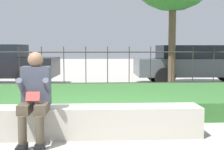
{
  "coord_description": "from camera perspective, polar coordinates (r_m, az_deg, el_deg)",
  "views": [
    {
      "loc": [
        -0.1,
        -4.5,
        1.31
      ],
      "look_at": [
        0.29,
        2.04,
        0.72
      ],
      "focal_mm": 50.0,
      "sensor_mm": 36.0,
      "label": 1
    }
  ],
  "objects": [
    {
      "name": "iron_fence",
      "position": [
        9.04,
        -2.81,
        1.23
      ],
      "size": [
        8.82,
        0.03,
        1.32
      ],
      "color": "#332D28",
      "rests_on": "ground_plane"
    },
    {
      "name": "stone_bench",
      "position": [
        4.63,
        -3.1,
        -8.77
      ],
      "size": [
        3.09,
        0.48,
        0.45
      ],
      "color": "#B7B2A3",
      "rests_on": "ground_plane"
    },
    {
      "name": "grass_berm",
      "position": [
        6.86,
        -2.58,
        -4.45
      ],
      "size": [
        10.82,
        3.13,
        0.34
      ],
      "color": "#33662D",
      "rests_on": "ground_plane"
    },
    {
      "name": "ground_plane",
      "position": [
        4.69,
        -2.14,
        -11.12
      ],
      "size": [
        60.0,
        60.0,
        0.0
      ],
      "primitive_type": "plane",
      "color": "#A8A399"
    },
    {
      "name": "person_seated_reader",
      "position": [
        4.34,
        -13.9,
        -3.41
      ],
      "size": [
        0.42,
        0.73,
        1.25
      ],
      "color": "black",
      "rests_on": "ground_plane"
    },
    {
      "name": "car_parked_right",
      "position": [
        11.3,
        15.23,
        2.07
      ],
      "size": [
        4.38,
        1.97,
        1.37
      ],
      "rotation": [
        0.0,
        0.0,
        -0.02
      ],
      "color": "#4C5156",
      "rests_on": "ground_plane"
    }
  ]
}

